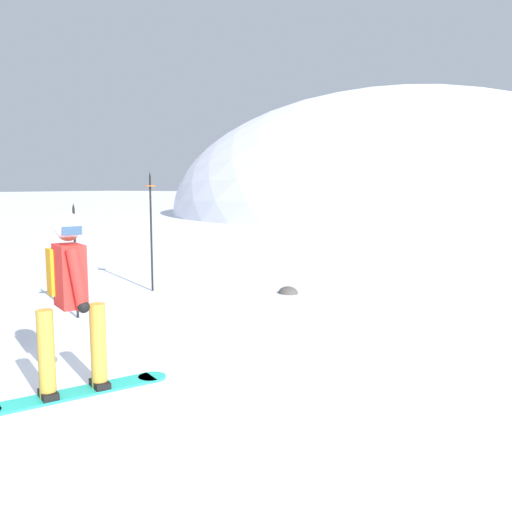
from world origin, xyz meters
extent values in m
plane|color=white|center=(0.00, 0.00, 0.00)|extent=(300.00, 300.00, 0.00)
ellipsoid|color=white|center=(-7.05, 33.43, 0.00)|extent=(30.95, 27.85, 16.33)
cube|color=#23B7A3|center=(-0.36, 0.19, 0.01)|extent=(0.92, 1.53, 0.02)
cylinder|color=#23B7A3|center=(-0.02, 0.90, 0.01)|extent=(0.28, 0.28, 0.02)
cube|color=black|center=(-0.25, 0.41, 0.05)|extent=(0.29, 0.23, 0.06)
cube|color=black|center=(-0.46, -0.03, 0.05)|extent=(0.29, 0.23, 0.06)
cylinder|color=#BC8E33|center=(-0.25, 0.41, 0.43)|extent=(0.15, 0.15, 0.82)
cylinder|color=#BC8E33|center=(-0.46, -0.03, 0.43)|extent=(0.15, 0.15, 0.82)
cube|color=red|center=(-0.36, 0.19, 1.13)|extent=(0.42, 0.35, 0.58)
cylinder|color=red|center=(-0.56, 0.29, 1.13)|extent=(0.17, 0.20, 0.57)
cylinder|color=red|center=(-0.15, 0.09, 1.13)|extent=(0.17, 0.20, 0.57)
sphere|color=black|center=(-0.56, 0.33, 0.88)|extent=(0.11, 0.11, 0.11)
sphere|color=black|center=(-0.11, 0.12, 0.88)|extent=(0.11, 0.11, 0.11)
cube|color=orange|center=(-0.54, 0.28, 1.15)|extent=(0.28, 0.33, 0.44)
cube|color=orange|center=(-0.63, 0.32, 1.07)|extent=(0.14, 0.21, 0.20)
sphere|color=#9E7051|center=(-0.36, 0.19, 1.56)|extent=(0.21, 0.21, 0.21)
sphere|color=silver|center=(-0.36, 0.19, 1.59)|extent=(0.25, 0.25, 0.25)
cube|color=navy|center=(-0.24, 0.14, 1.56)|extent=(0.10, 0.17, 0.08)
cylinder|color=black|center=(-2.72, 2.33, 0.81)|extent=(0.04, 0.04, 1.63)
cylinder|color=orange|center=(-2.72, 2.33, 1.45)|extent=(0.20, 0.20, 0.02)
cone|color=black|center=(-2.72, 2.33, 1.67)|extent=(0.04, 0.04, 0.08)
cylinder|color=black|center=(-3.17, 4.51, 1.06)|extent=(0.04, 0.04, 2.13)
cylinder|color=orange|center=(-3.17, 4.51, 1.95)|extent=(0.20, 0.20, 0.02)
cone|color=black|center=(-3.17, 4.51, 2.17)|extent=(0.04, 0.04, 0.08)
ellipsoid|color=#4C4742|center=(-0.87, 5.57, 0.00)|extent=(0.37, 0.32, 0.26)
camera|label=1|loc=(3.65, -3.23, 1.96)|focal=38.63mm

